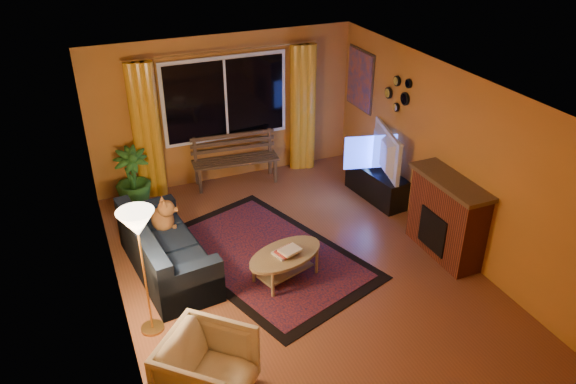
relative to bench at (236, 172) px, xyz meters
name	(u,v)px	position (x,y,z in m)	size (l,w,h in m)	color
floor	(297,271)	(-0.04, -2.70, -0.23)	(4.50, 6.00, 0.02)	brown
ceiling	(298,91)	(-0.04, -2.70, 2.29)	(4.50, 6.00, 0.02)	white
wall_back	(225,109)	(-0.04, 0.31, 1.03)	(4.50, 0.02, 2.50)	#C37A2E
wall_left	(109,227)	(-2.30, -2.70, 1.03)	(0.02, 6.00, 2.50)	#C37A2E
wall_right	(448,158)	(2.22, -2.70, 1.03)	(0.02, 6.00, 2.50)	#C37A2E
window	(226,99)	(-0.04, 0.25, 1.23)	(2.00, 0.02, 1.30)	black
curtain_rod	(224,51)	(-0.04, 0.20, 2.03)	(0.03, 0.03, 3.20)	#BF8C3F
curtain_left	(146,131)	(-1.39, 0.18, 0.90)	(0.36, 0.36, 2.24)	gold
curtain_right	(302,108)	(1.31, 0.18, 0.90)	(0.36, 0.36, 2.24)	gold
bench	(236,172)	(0.00, 0.00, 0.00)	(1.45, 0.42, 0.43)	#463423
potted_plant	(133,178)	(-1.73, -0.11, 0.27)	(0.55, 0.55, 0.98)	#235B1E
sofa	(167,247)	(-1.61, -2.05, 0.17)	(0.81, 1.89, 0.77)	black
dog	(162,214)	(-1.56, -1.62, 0.42)	(0.34, 0.47, 0.51)	#935C2F
armchair	(207,368)	(-1.70, -4.30, 0.20)	(0.81, 0.76, 0.83)	beige
floor_lamp	(144,273)	(-2.04, -3.08, 0.59)	(0.27, 0.27, 1.61)	#BF8C3F
rug	(266,256)	(-0.31, -2.24, -0.21)	(1.89, 2.98, 0.02)	maroon
coffee_table	(285,266)	(-0.24, -2.79, -0.02)	(1.08, 1.08, 0.39)	#9C855C
tv_console	(377,184)	(1.96, -1.37, 0.03)	(0.40, 1.20, 0.50)	black
television	(379,151)	(1.96, -1.37, 0.63)	(1.20, 0.16, 0.69)	black
fireplace	(446,219)	(2.01, -3.10, 0.33)	(0.40, 1.20, 1.10)	maroon
mirror_cluster	(397,92)	(2.17, -1.40, 1.58)	(0.06, 0.60, 0.56)	black
painting	(360,80)	(2.18, -0.25, 1.43)	(0.04, 0.76, 0.96)	#D2520D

